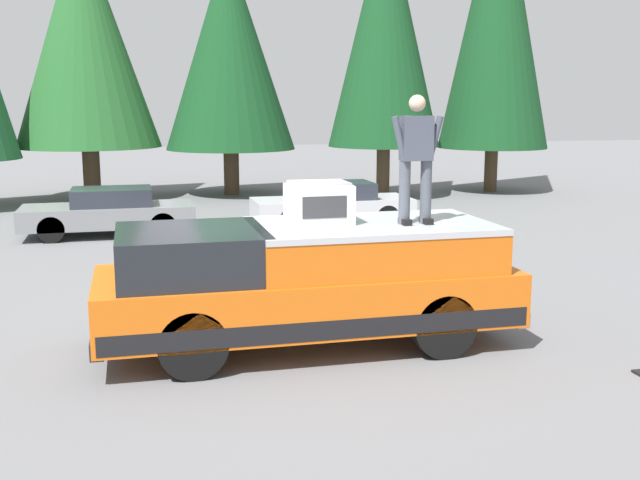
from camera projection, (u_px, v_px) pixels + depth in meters
name	position (u px, v px, depth m)	size (l,w,h in m)	color
ground_plane	(247.00, 341.00, 10.52)	(90.00, 90.00, 0.00)	slate
pickup_truck	(308.00, 283.00, 10.16)	(2.01, 5.54, 1.65)	orange
compressor_unit	(319.00, 203.00, 10.13)	(0.65, 0.84, 0.56)	silver
person_on_truck_bed	(416.00, 156.00, 9.99)	(0.29, 0.72, 1.69)	#4C515B
parked_car_silver	(333.00, 204.00, 19.89)	(1.64, 4.10, 1.16)	silver
parked_car_grey	(109.00, 212.00, 18.59)	(1.64, 4.10, 1.16)	gray
conifer_far_left	(497.00, 11.00, 26.48)	(3.86, 3.86, 11.04)	#4C3826
conifer_left	(385.00, 28.00, 25.09)	(3.75, 3.75, 9.47)	#4C3826
conifer_center_left	(229.00, 49.00, 25.80)	(4.43, 4.43, 8.36)	#4C3826
conifer_center_right	(84.00, 36.00, 24.72)	(4.69, 4.69, 8.90)	#4C3826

